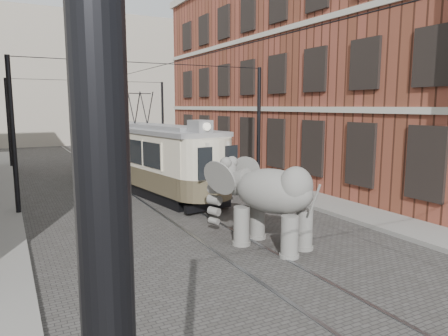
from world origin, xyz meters
TOP-DOWN VIEW (x-y plane):
  - ground at (0.00, 0.00)m, footprint 120.00×120.00m
  - tram_rails at (0.00, 0.00)m, footprint 1.54×80.00m
  - sidewalk_right at (6.00, 0.00)m, footprint 2.00×60.00m
  - brick_building at (11.00, 9.00)m, footprint 8.00×26.00m
  - distant_block at (0.00, 40.00)m, footprint 28.00×10.00m
  - catenary at (-0.20, 5.00)m, footprint 11.00×30.20m
  - tram at (0.18, 8.99)m, footprint 4.26×12.38m
  - elephant at (0.97, -1.45)m, footprint 3.83×4.85m

SIDE VIEW (x-z plane):
  - ground at x=0.00m, z-range 0.00..0.00m
  - tram_rails at x=0.00m, z-range 0.00..0.02m
  - sidewalk_right at x=6.00m, z-range 0.00..0.15m
  - elephant at x=0.97m, z-range 0.00..2.61m
  - tram at x=0.18m, z-range 0.00..4.82m
  - catenary at x=-0.20m, z-range 0.00..6.00m
  - brick_building at x=11.00m, z-range 0.00..12.00m
  - distant_block at x=0.00m, z-range 0.00..14.00m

